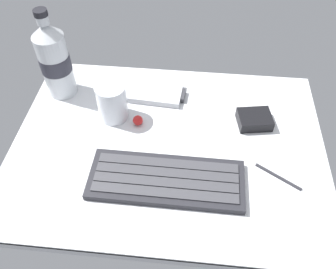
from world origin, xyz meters
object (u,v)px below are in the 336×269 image
Objects in this scene: handheld_device at (156,92)px; charger_block at (254,120)px; juice_cup at (112,103)px; keyboard at (166,180)px; stylus_pen at (278,176)px; trackball_mouse at (138,120)px; water_bottle at (54,60)px.

charger_block reaches higher than handheld_device.
juice_cup is 30.60cm from charger_block.
charger_block is (17.26, 16.92, 0.39)cm from keyboard.
stylus_pen is at bearing -74.25° from charger_block.
water_bottle is at bearing 155.55° from trackball_mouse.
water_bottle is at bearing -170.20° from stylus_pen.
juice_cup is 36.83cm from stylus_pen.
trackball_mouse is at bearing -18.31° from juice_cup.
keyboard is 4.15× the size of charger_block.
keyboard is at bearing -78.70° from handheld_device.
water_bottle is at bearing 139.36° from keyboard.
water_bottle is 45.14cm from charger_block.
trackball_mouse is (-2.84, -9.60, 0.37)cm from handheld_device.
keyboard is 3.06× the size of stylus_pen.
juice_cup is at bearing -178.52° from charger_block.
charger_block reaches higher than keyboard.
handheld_device is 33.08cm from stylus_pen.
juice_cup reaches higher than stylus_pen.
keyboard is at bearing -135.57° from charger_block.
charger_block is 0.74× the size of stylus_pen.
water_bottle is (-13.56, 6.86, 5.10)cm from juice_cup.
handheld_device is at bearing 101.30° from keyboard.
keyboard is 24.17cm from charger_block.
stylus_pen is at bearing 8.78° from keyboard.
keyboard is 13.21× the size of trackball_mouse.
keyboard is 16.17cm from trackball_mouse.
trackball_mouse is (-7.61, 14.27, 0.29)cm from keyboard.
water_bottle reaches higher than juice_cup.
juice_cup is at bearing -26.82° from water_bottle.
keyboard is 2.21× the size of handheld_device.
handheld_device is 0.63× the size of water_bottle.
charger_block is 25.01cm from trackball_mouse.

